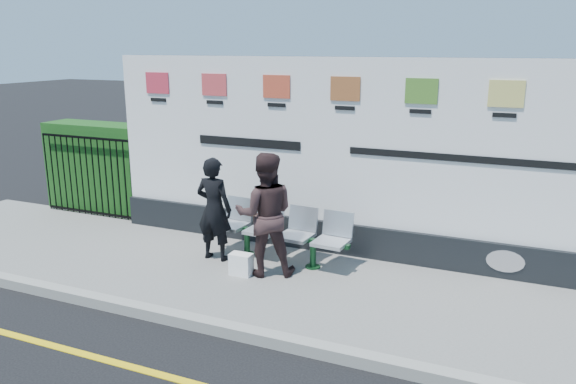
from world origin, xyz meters
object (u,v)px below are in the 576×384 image
object	(u,v)px
bench	(279,246)
woman_right	(265,214)
billboard	(345,171)
woman_left	(214,209)

from	to	relation	value
bench	woman_right	size ratio (longest dim) A/B	1.23
bench	woman_right	bearing A→B (deg)	-83.85
billboard	woman_right	world-z (taller)	billboard
billboard	bench	distance (m)	1.52
bench	woman_left	xyz separation A→B (m)	(-0.93, -0.30, 0.56)
billboard	woman_right	distance (m)	1.52
woman_right	woman_left	bearing A→B (deg)	-36.66
billboard	woman_right	bearing A→B (deg)	-120.82
bench	woman_right	distance (m)	0.82
billboard	woman_left	world-z (taller)	billboard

